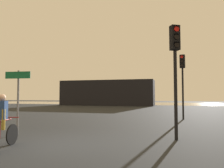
% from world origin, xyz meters
% --- Properties ---
extents(ground_plane, '(120.00, 120.00, 0.00)m').
position_xyz_m(ground_plane, '(0.00, 0.00, 0.00)').
color(ground_plane, black).
extents(water_strip, '(80.00, 16.00, 0.01)m').
position_xyz_m(water_strip, '(0.00, 38.57, 0.00)').
color(water_strip, '#9E937F').
rests_on(water_strip, ground).
extents(distant_building, '(15.40, 4.00, 4.09)m').
position_xyz_m(distant_building, '(-6.72, 28.57, 2.05)').
color(distant_building, black).
rests_on(distant_building, ground).
extents(traffic_light_far_right, '(0.38, 0.39, 4.34)m').
position_xyz_m(traffic_light_far_right, '(4.31, 9.11, 3.02)').
color(traffic_light_far_right, black).
rests_on(traffic_light_far_right, ground).
extents(traffic_light_near_right, '(0.40, 0.42, 4.12)m').
position_xyz_m(traffic_light_near_right, '(3.70, 1.90, 2.88)').
color(traffic_light_near_right, black).
rests_on(traffic_light_near_right, ground).
extents(direction_sign_post, '(1.10, 0.16, 2.60)m').
position_xyz_m(direction_sign_post, '(-2.44, 1.29, 1.70)').
color(direction_sign_post, slate).
rests_on(direction_sign_post, ground).
extents(cyclist, '(0.49, 1.69, 1.62)m').
position_xyz_m(cyclist, '(-1.31, -0.82, 0.82)').
color(cyclist, black).
rests_on(cyclist, ground).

